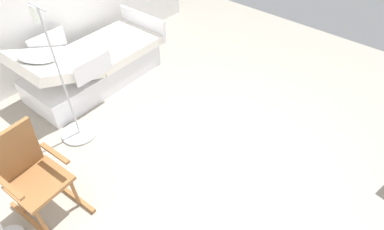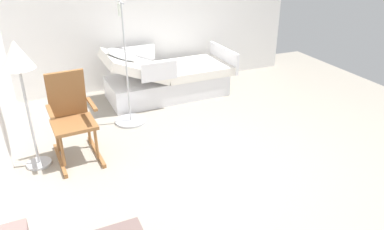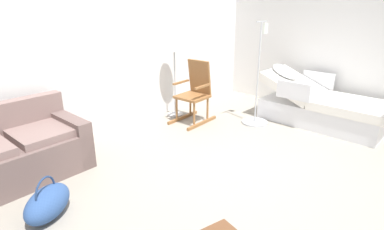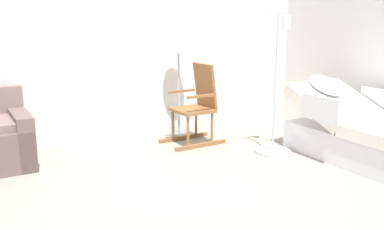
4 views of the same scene
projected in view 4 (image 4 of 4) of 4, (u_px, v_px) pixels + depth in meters
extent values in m
plane|color=gray|center=(195.00, 203.00, 3.91)|extent=(7.37, 7.37, 0.00)
cube|color=white|center=(108.00, 39.00, 5.77)|extent=(6.10, 0.10, 2.70)
cube|color=silver|center=(370.00, 148.00, 4.95)|extent=(0.94, 1.96, 0.35)
cube|color=white|center=(336.00, 104.00, 5.32)|extent=(0.95, 0.96, 0.48)
ellipsoid|color=white|center=(326.00, 85.00, 5.43)|extent=(0.36, 0.51, 0.31)
cube|color=silver|center=(320.00, 109.00, 4.87)|extent=(0.06, 0.56, 0.28)
cube|color=silver|center=(380.00, 101.00, 5.35)|extent=(0.06, 0.56, 0.28)
cylinder|color=black|center=(297.00, 145.00, 5.49)|extent=(0.10, 0.10, 0.10)
cylinder|color=black|center=(337.00, 138.00, 5.83)|extent=(0.10, 0.10, 0.10)
cube|color=#68534F|center=(22.00, 137.00, 4.93)|extent=(0.22, 0.86, 0.60)
cube|color=brown|center=(184.00, 138.00, 5.94)|extent=(0.76, 0.11, 0.05)
cube|color=brown|center=(201.00, 145.00, 5.58)|extent=(0.76, 0.11, 0.05)
cylinder|color=brown|center=(188.00, 130.00, 5.46)|extent=(0.04, 0.04, 0.40)
cylinder|color=brown|center=(173.00, 124.00, 5.78)|extent=(0.04, 0.04, 0.40)
cylinder|color=brown|center=(212.00, 126.00, 5.65)|extent=(0.04, 0.04, 0.40)
cylinder|color=brown|center=(196.00, 120.00, 5.97)|extent=(0.04, 0.04, 0.40)
cube|color=brown|center=(192.00, 110.00, 5.67)|extent=(0.50, 0.52, 0.04)
cube|color=brown|center=(205.00, 86.00, 5.71)|extent=(0.16, 0.44, 0.60)
cube|color=brown|center=(201.00, 96.00, 5.42)|extent=(0.39, 0.08, 0.03)
cube|color=brown|center=(182.00, 91.00, 5.80)|extent=(0.39, 0.08, 0.03)
cylinder|color=#B2B5BA|center=(179.00, 134.00, 6.16)|extent=(0.28, 0.28, 0.03)
cylinder|color=#B2B5BA|center=(179.00, 93.00, 6.03)|extent=(0.03, 0.03, 1.15)
cone|color=silver|center=(178.00, 40.00, 5.87)|extent=(0.34, 0.34, 0.30)
cylinder|color=#B2B5BA|center=(273.00, 151.00, 5.37)|extent=(0.44, 0.44, 0.03)
cylinder|color=#B2B5BA|center=(275.00, 84.00, 5.18)|extent=(0.02, 0.02, 1.65)
cube|color=#B2B5BA|center=(279.00, 13.00, 5.00)|extent=(0.28, 0.02, 0.02)
cube|color=white|center=(286.00, 23.00, 5.08)|extent=(0.09, 0.04, 0.16)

